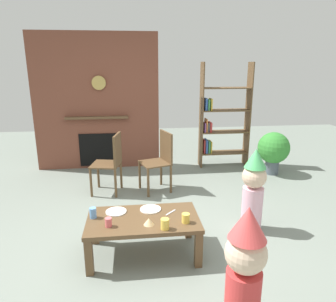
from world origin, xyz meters
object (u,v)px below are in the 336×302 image
Objects in this scene: bookshelf at (221,121)px; child_in_pink at (253,188)px; child_with_cone_hat at (244,272)px; paper_plate_front at (150,209)px; coffee_table at (143,224)px; paper_cup_near_left at (186,218)px; dining_chair_middle at (160,158)px; dining_chair_left at (112,160)px; paper_cup_far_left at (93,213)px; paper_cup_near_right at (165,224)px; potted_plant_tall at (273,149)px; birthday_cake_slice at (149,221)px; paper_cup_center at (108,222)px; paper_plate_rear at (116,212)px.

bookshelf reaches higher than child_in_pink.
paper_plate_front is at bearing -6.68° from child_with_cone_hat.
paper_cup_near_left reaches higher than coffee_table.
bookshelf reaches higher than paper_plate_front.
child_with_cone_hat is 2.76m from dining_chair_middle.
dining_chair_left is (-1.02, 2.71, -0.02)m from child_with_cone_hat.
paper_plate_front is (0.57, 0.11, -0.05)m from paper_cup_far_left.
coffee_table is at bearing 129.26° from paper_cup_near_right.
paper_plate_front is at bearing -138.81° from potted_plant_tall.
bookshelf is at bearing -111.80° from child_in_pink.
paper_cup_far_left is at bearing -143.62° from potted_plant_tall.
dining_chair_middle reaches higher than potted_plant_tall.
paper_cup_near_left is at bearing 24.68° from paper_cup_near_right.
dining_chair_left reaches higher than paper_cup_near_right.
birthday_cake_slice is (-1.49, -2.85, -0.43)m from bookshelf.
paper_cup_far_left is at bearing 97.50° from dining_chair_left.
coffee_table is at bearing 0.00° from child_in_pink.
potted_plant_tall is at bearing 42.54° from coffee_table.
dining_chair_left is at bearing 103.48° from coffee_table.
paper_cup_center is 0.82× the size of paper_cup_far_left.
paper_plate_rear reaches higher than coffee_table.
paper_cup_near_left is 1.79m from dining_chair_middle.
child_in_pink is 1.32× the size of potted_plant_tall.
coffee_table is 1.31m from child_in_pink.
coffee_table is 5.19× the size of paper_plate_rear.
coffee_table is 0.51m from paper_cup_far_left.
child_with_cone_hat is 2.90m from dining_chair_left.
birthday_cake_slice reaches higher than coffee_table.
birthday_cake_slice is 0.10× the size of child_in_pink.
bookshelf is 2.24m from dining_chair_left.
paper_cup_near_right is 0.95× the size of paper_cup_far_left.
paper_cup_center is 0.12× the size of potted_plant_tall.
coffee_table is 0.32m from paper_cup_near_right.
bookshelf is at bearing 144.78° from potted_plant_tall.
paper_cup_center reaches higher than birthday_cake_slice.
paper_cup_near_right is 0.11× the size of dining_chair_middle.
paper_cup_center is at bearing -101.27° from paper_plate_rear.
paper_cup_near_left is (-1.14, -2.85, -0.41)m from bookshelf.
paper_cup_far_left is 3.52m from potted_plant_tall.
child_with_cone_hat is at bearing -54.10° from paper_plate_rear.
child_in_pink is at bearing 6.61° from paper_plate_rear.
paper_cup_near_left is 0.74m from paper_plate_rear.
paper_cup_near_right is at bearing -155.32° from paper_cup_near_left.
paper_plate_front is at bearing 83.67° from birthday_cake_slice.
paper_cup_center is 0.10× the size of dining_chair_left.
dining_chair_middle is 2.07m from potted_plant_tall.
paper_cup_far_left is at bearing 14.13° from child_with_cone_hat.
child_in_pink is 1.61m from dining_chair_middle.
paper_cup_near_left is 0.86× the size of paper_cup_far_left.
coffee_table is at bearing -30.42° from paper_plate_rear.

